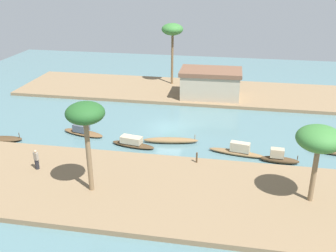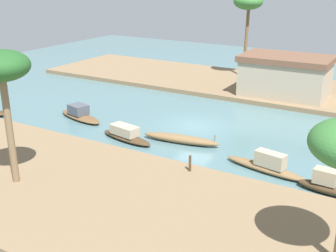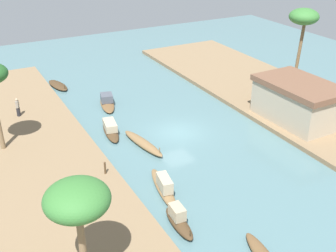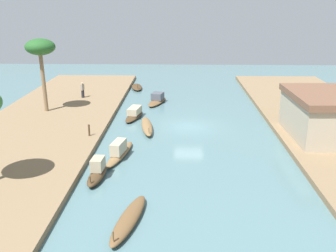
{
  "view_description": "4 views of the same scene",
  "coord_description": "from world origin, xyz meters",
  "px_view_note": "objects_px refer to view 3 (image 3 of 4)",
  "views": [
    {
      "loc": [
        6.71,
        -37.09,
        15.76
      ],
      "look_at": [
        0.27,
        -2.31,
        1.18
      ],
      "focal_mm": 42.34,
      "sensor_mm": 36.0,
      "label": 1
    },
    {
      "loc": [
        14.04,
        -27.29,
        10.66
      ],
      "look_at": [
        -0.0,
        -3.91,
        1.12
      ],
      "focal_mm": 48.04,
      "sensor_mm": 36.0,
      "label": 2
    },
    {
      "loc": [
        27.87,
        -15.76,
        16.54
      ],
      "look_at": [
        -0.1,
        -0.87,
        0.77
      ],
      "focal_mm": 45.81,
      "sensor_mm": 36.0,
      "label": 3
    },
    {
      "loc": [
        32.38,
        -0.88,
        10.41
      ],
      "look_at": [
        1.77,
        -1.76,
        0.61
      ],
      "focal_mm": 42.13,
      "sensor_mm": 36.0,
      "label": 4
    }
  ],
  "objects_px": {
    "sampan_with_tall_canopy": "(110,129)",
    "palm_tree_left_far": "(77,201)",
    "sampan_downstream_large": "(143,143)",
    "sampan_upstream_small": "(58,85)",
    "sampan_open_hull": "(164,186)",
    "sampan_near_left_bank": "(107,102)",
    "riverside_building": "(298,101)",
    "palm_tree_right_tall": "(304,19)",
    "person_on_near_bank": "(18,108)",
    "sampan_foreground": "(179,220)",
    "mooring_post": "(105,168)"
  },
  "relations": [
    {
      "from": "sampan_open_hull",
      "to": "palm_tree_right_tall",
      "type": "height_order",
      "value": "palm_tree_right_tall"
    },
    {
      "from": "person_on_near_bank",
      "to": "sampan_upstream_small",
      "type": "bearing_deg",
      "value": 163.43
    },
    {
      "from": "sampan_with_tall_canopy",
      "to": "sampan_downstream_large",
      "type": "height_order",
      "value": "sampan_with_tall_canopy"
    },
    {
      "from": "sampan_with_tall_canopy",
      "to": "sampan_near_left_bank",
      "type": "relative_size",
      "value": 0.93
    },
    {
      "from": "sampan_foreground",
      "to": "sampan_near_left_bank",
      "type": "relative_size",
      "value": 0.7
    },
    {
      "from": "sampan_open_hull",
      "to": "riverside_building",
      "type": "distance_m",
      "value": 15.52
    },
    {
      "from": "mooring_post",
      "to": "palm_tree_left_far",
      "type": "height_order",
      "value": "palm_tree_left_far"
    },
    {
      "from": "sampan_open_hull",
      "to": "palm_tree_left_far",
      "type": "height_order",
      "value": "palm_tree_left_far"
    },
    {
      "from": "palm_tree_left_far",
      "to": "riverside_building",
      "type": "distance_m",
      "value": 23.89
    },
    {
      "from": "sampan_upstream_small",
      "to": "person_on_near_bank",
      "type": "distance_m",
      "value": 8.21
    },
    {
      "from": "sampan_open_hull",
      "to": "sampan_upstream_small",
      "type": "bearing_deg",
      "value": -166.68
    },
    {
      "from": "sampan_upstream_small",
      "to": "riverside_building",
      "type": "xyz_separation_m",
      "value": [
        18.42,
        16.09,
        1.91
      ]
    },
    {
      "from": "sampan_open_hull",
      "to": "sampan_near_left_bank",
      "type": "relative_size",
      "value": 1.08
    },
    {
      "from": "sampan_downstream_large",
      "to": "riverside_building",
      "type": "bearing_deg",
      "value": 70.87
    },
    {
      "from": "person_on_near_bank",
      "to": "riverside_building",
      "type": "height_order",
      "value": "riverside_building"
    },
    {
      "from": "sampan_foreground",
      "to": "sampan_open_hull",
      "type": "height_order",
      "value": "sampan_foreground"
    },
    {
      "from": "sampan_upstream_small",
      "to": "sampan_open_hull",
      "type": "relative_size",
      "value": 0.77
    },
    {
      "from": "sampan_foreground",
      "to": "palm_tree_left_far",
      "type": "height_order",
      "value": "palm_tree_left_far"
    },
    {
      "from": "mooring_post",
      "to": "sampan_foreground",
      "type": "bearing_deg",
      "value": 16.29
    },
    {
      "from": "sampan_open_hull",
      "to": "sampan_near_left_bank",
      "type": "height_order",
      "value": "sampan_open_hull"
    },
    {
      "from": "sampan_near_left_bank",
      "to": "mooring_post",
      "type": "bearing_deg",
      "value": -6.99
    },
    {
      "from": "palm_tree_right_tall",
      "to": "sampan_with_tall_canopy",
      "type": "bearing_deg",
      "value": -90.63
    },
    {
      "from": "sampan_open_hull",
      "to": "sampan_downstream_large",
      "type": "height_order",
      "value": "sampan_open_hull"
    },
    {
      "from": "palm_tree_right_tall",
      "to": "riverside_building",
      "type": "height_order",
      "value": "palm_tree_right_tall"
    },
    {
      "from": "sampan_with_tall_canopy",
      "to": "palm_tree_left_far",
      "type": "height_order",
      "value": "palm_tree_left_far"
    },
    {
      "from": "sampan_downstream_large",
      "to": "sampan_near_left_bank",
      "type": "distance_m",
      "value": 8.96
    },
    {
      "from": "sampan_upstream_small",
      "to": "sampan_downstream_large",
      "type": "distance_m",
      "value": 16.07
    },
    {
      "from": "sampan_with_tall_canopy",
      "to": "riverside_building",
      "type": "bearing_deg",
      "value": 78.77
    },
    {
      "from": "riverside_building",
      "to": "palm_tree_right_tall",
      "type": "bearing_deg",
      "value": 137.04
    },
    {
      "from": "sampan_near_left_bank",
      "to": "person_on_near_bank",
      "type": "distance_m",
      "value": 8.13
    },
    {
      "from": "person_on_near_bank",
      "to": "palm_tree_right_tall",
      "type": "relative_size",
      "value": 0.21
    },
    {
      "from": "palm_tree_left_far",
      "to": "mooring_post",
      "type": "bearing_deg",
      "value": 153.66
    },
    {
      "from": "palm_tree_right_tall",
      "to": "sampan_foreground",
      "type": "bearing_deg",
      "value": -58.29
    },
    {
      "from": "palm_tree_left_far",
      "to": "person_on_near_bank",
      "type": "bearing_deg",
      "value": 177.96
    },
    {
      "from": "sampan_upstream_small",
      "to": "sampan_foreground",
      "type": "height_order",
      "value": "sampan_foreground"
    },
    {
      "from": "sampan_downstream_large",
      "to": "sampan_with_tall_canopy",
      "type": "bearing_deg",
      "value": -165.32
    },
    {
      "from": "sampan_upstream_small",
      "to": "sampan_near_left_bank",
      "type": "relative_size",
      "value": 0.83
    },
    {
      "from": "sampan_open_hull",
      "to": "riverside_building",
      "type": "xyz_separation_m",
      "value": [
        -3.74,
        14.97,
        1.7
      ]
    },
    {
      "from": "sampan_open_hull",
      "to": "sampan_with_tall_canopy",
      "type": "bearing_deg",
      "value": -169.39
    },
    {
      "from": "sampan_upstream_small",
      "to": "riverside_building",
      "type": "relative_size",
      "value": 0.52
    },
    {
      "from": "sampan_with_tall_canopy",
      "to": "sampan_near_left_bank",
      "type": "bearing_deg",
      "value": 172.21
    },
    {
      "from": "person_on_near_bank",
      "to": "sampan_foreground",
      "type": "bearing_deg",
      "value": 38.39
    },
    {
      "from": "sampan_downstream_large",
      "to": "palm_tree_right_tall",
      "type": "height_order",
      "value": "palm_tree_right_tall"
    },
    {
      "from": "sampan_foreground",
      "to": "mooring_post",
      "type": "bearing_deg",
      "value": -159.95
    },
    {
      "from": "sampan_with_tall_canopy",
      "to": "palm_tree_right_tall",
      "type": "height_order",
      "value": "palm_tree_right_tall"
    },
    {
      "from": "sampan_near_left_bank",
      "to": "person_on_near_bank",
      "type": "relative_size",
      "value": 2.79
    },
    {
      "from": "sampan_open_hull",
      "to": "sampan_near_left_bank",
      "type": "bearing_deg",
      "value": -176.27
    },
    {
      "from": "sampan_with_tall_canopy",
      "to": "palm_tree_right_tall",
      "type": "distance_m",
      "value": 21.26
    },
    {
      "from": "sampan_downstream_large",
      "to": "palm_tree_left_far",
      "type": "bearing_deg",
      "value": -44.94
    },
    {
      "from": "sampan_upstream_small",
      "to": "sampan_with_tall_canopy",
      "type": "bearing_deg",
      "value": -4.87
    }
  ]
}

